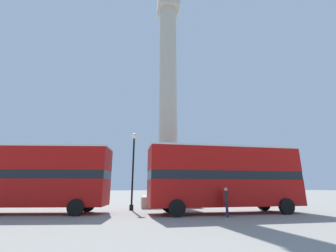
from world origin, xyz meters
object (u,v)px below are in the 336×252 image
monument_column (168,114)px  bus_b (224,176)px  bus_a (31,176)px  street_lamp (133,162)px  pedestrian_near_lamp (226,201)px  equestrian_statue (253,185)px

monument_column → bus_b: 9.60m
monument_column → bus_a: (-10.03, -5.02, -6.49)m
bus_a → bus_b: 13.15m
street_lamp → pedestrian_near_lamp: (5.68, -4.81, -2.70)m
street_lamp → pedestrian_near_lamp: street_lamp is taller
equestrian_statue → bus_a: bearing=-148.2°
bus_b → bus_a: bearing=170.9°
bus_b → pedestrian_near_lamp: 2.45m
equestrian_statue → pedestrian_near_lamp: bearing=-114.1°
bus_a → street_lamp: bearing=18.6°
bus_b → equestrian_statue: size_ratio=1.67×
bus_b → equestrian_statue: 11.55m
bus_a → pedestrian_near_lamp: bus_a is taller
bus_a → street_lamp: (6.77, 1.62, 1.19)m
monument_column → equestrian_statue: 12.55m
bus_a → equestrian_statue: equestrian_statue is taller
monument_column → street_lamp: monument_column is taller
street_lamp → bus_b: bearing=-25.4°
bus_a → equestrian_statue: (20.05, 7.82, -0.53)m
monument_column → pedestrian_near_lamp: bearing=-73.6°
monument_column → street_lamp: 7.09m
monument_column → bus_a: bearing=-153.4°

